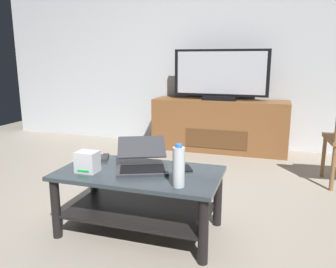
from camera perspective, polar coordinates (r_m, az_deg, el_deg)
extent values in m
plane|color=#9E9384|center=(2.48, -2.38, -15.28)|extent=(7.68, 7.68, 0.00)
cube|color=silver|center=(4.62, 8.50, 15.44)|extent=(6.40, 0.12, 2.80)
cube|color=#2D383D|center=(2.26, -4.90, -6.59)|extent=(1.08, 0.59, 0.03)
cube|color=black|center=(2.36, -4.77, -12.69)|extent=(0.95, 0.52, 0.02)
cylinder|color=black|center=(2.37, -18.41, -11.86)|extent=(0.06, 0.06, 0.40)
cylinder|color=black|center=(2.00, 5.98, -16.02)|extent=(0.06, 0.06, 0.40)
cylinder|color=black|center=(2.75, -12.39, -8.07)|extent=(0.06, 0.06, 0.40)
cylinder|color=black|center=(2.44, 8.39, -10.66)|extent=(0.06, 0.06, 0.40)
cube|color=brown|center=(4.36, 8.65, 1.45)|extent=(1.68, 0.44, 0.65)
cube|color=#55351C|center=(4.17, 8.09, -0.88)|extent=(0.76, 0.01, 0.23)
cube|color=black|center=(4.29, 8.76, 6.03)|extent=(0.41, 0.20, 0.05)
cube|color=black|center=(4.27, 8.90, 10.17)|extent=(1.17, 0.04, 0.57)
cube|color=#B2B7C1|center=(4.24, 8.85, 10.16)|extent=(1.09, 0.01, 0.51)
cylinder|color=brown|center=(3.70, 24.78, -3.51)|extent=(0.04, 0.04, 0.41)
cylinder|color=brown|center=(3.35, 26.08, -5.27)|extent=(0.04, 0.04, 0.41)
cube|color=#333338|center=(2.25, -4.34, -6.10)|extent=(0.40, 0.35, 0.02)
cube|color=black|center=(2.25, -4.34, -5.86)|extent=(0.34, 0.28, 0.00)
cube|color=#333338|center=(2.38, -4.48, -2.16)|extent=(0.39, 0.33, 0.11)
cube|color=teal|center=(2.37, -4.48, -2.22)|extent=(0.35, 0.29, 0.09)
cube|color=silver|center=(2.28, -13.45, -4.57)|extent=(0.14, 0.11, 0.14)
cube|color=#19D84C|center=(2.25, -14.15, -6.06)|extent=(0.08, 0.00, 0.01)
cylinder|color=silver|center=(1.96, 1.82, -5.62)|extent=(0.07, 0.07, 0.24)
cylinder|color=blue|center=(1.92, 1.85, -1.99)|extent=(0.04, 0.04, 0.02)
cube|color=black|center=(2.30, 2.97, -5.78)|extent=(0.13, 0.16, 0.01)
cube|color=#2D2D30|center=(2.56, -10.56, -3.92)|extent=(0.10, 0.16, 0.02)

